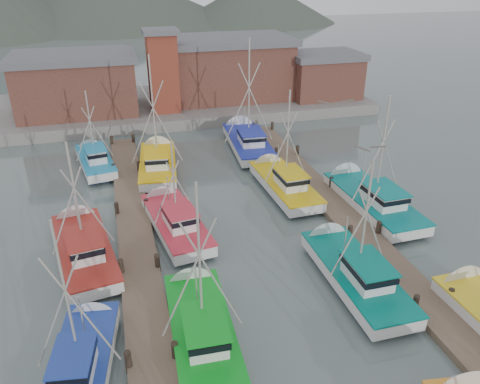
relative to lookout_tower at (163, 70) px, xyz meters
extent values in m
plane|color=#475653|center=(2.00, -33.00, -5.55)|extent=(260.00, 260.00, 0.00)
cube|color=brown|center=(-5.00, -29.00, -5.35)|extent=(2.20, 46.00, 0.40)
cylinder|color=black|center=(-6.00, -35.00, -5.10)|extent=(0.30, 0.30, 1.50)
cylinder|color=black|center=(-6.00, -28.00, -5.10)|extent=(0.30, 0.30, 1.50)
cylinder|color=black|center=(-6.00, -21.00, -5.10)|extent=(0.30, 0.30, 1.50)
cylinder|color=black|center=(-6.00, -14.00, -5.10)|extent=(0.30, 0.30, 1.50)
cylinder|color=black|center=(-6.00, -7.00, -5.10)|extent=(0.30, 0.30, 1.50)
cylinder|color=black|center=(-4.00, -35.00, -5.10)|extent=(0.30, 0.30, 1.50)
cylinder|color=black|center=(-4.00, -28.00, -5.10)|extent=(0.30, 0.30, 1.50)
cylinder|color=black|center=(-4.00, -21.00, -5.10)|extent=(0.30, 0.30, 1.50)
cylinder|color=black|center=(-4.00, -14.00, -5.10)|extent=(0.30, 0.30, 1.50)
cylinder|color=black|center=(-4.00, -7.00, -5.10)|extent=(0.30, 0.30, 1.50)
cube|color=brown|center=(9.00, -29.00, -5.35)|extent=(2.20, 46.00, 0.40)
cylinder|color=black|center=(8.00, -35.00, -5.10)|extent=(0.30, 0.30, 1.50)
cylinder|color=black|center=(8.00, -28.00, -5.10)|extent=(0.30, 0.30, 1.50)
cylinder|color=black|center=(8.00, -21.00, -5.10)|extent=(0.30, 0.30, 1.50)
cylinder|color=black|center=(8.00, -14.00, -5.10)|extent=(0.30, 0.30, 1.50)
cylinder|color=black|center=(8.00, -7.00, -5.10)|extent=(0.30, 0.30, 1.50)
cylinder|color=black|center=(10.00, -35.00, -5.10)|extent=(0.30, 0.30, 1.50)
cylinder|color=black|center=(10.00, -28.00, -5.10)|extent=(0.30, 0.30, 1.50)
cylinder|color=black|center=(10.00, -21.00, -5.10)|extent=(0.30, 0.30, 1.50)
cylinder|color=black|center=(10.00, -14.00, -5.10)|extent=(0.30, 0.30, 1.50)
cylinder|color=black|center=(10.00, -7.00, -5.10)|extent=(0.30, 0.30, 1.50)
cube|color=gray|center=(2.00, 4.00, -4.95)|extent=(44.00, 16.00, 1.20)
cube|color=brown|center=(-9.00, 2.00, -1.60)|extent=(12.00, 8.00, 5.50)
cube|color=slate|center=(-9.00, 2.00, 1.50)|extent=(12.72, 8.48, 0.70)
cube|color=brown|center=(8.00, 4.00, -1.25)|extent=(14.00, 9.00, 6.20)
cube|color=slate|center=(8.00, 4.00, 2.20)|extent=(14.84, 9.54, 0.70)
cube|color=brown|center=(19.00, 1.00, -2.10)|extent=(8.00, 6.00, 4.50)
cube|color=slate|center=(19.00, 1.00, 0.50)|extent=(8.48, 6.36, 0.70)
cube|color=maroon|center=(0.00, 0.00, -0.35)|extent=(3.00, 3.00, 8.00)
cube|color=slate|center=(0.00, 0.00, 3.90)|extent=(3.60, 3.60, 0.50)
cone|color=#3F473B|center=(-3.00, 97.00, -5.55)|extent=(140.00, 140.00, 30.00)
cone|color=#3F473B|center=(37.00, 87.00, -5.55)|extent=(90.00, 90.00, 24.00)
cube|color=black|center=(-2.62, -34.20, -5.50)|extent=(2.65, 7.35, 0.70)
cube|color=silver|center=(-2.62, -34.20, -4.85)|extent=(3.01, 8.35, 0.80)
cube|color=#09981D|center=(-2.62, -34.20, -4.47)|extent=(3.10, 8.43, 0.10)
cone|color=silver|center=(-2.46, -30.08, -5.00)|extent=(2.62, 1.20, 2.58)
cube|color=silver|center=(-2.66, -35.19, -3.90)|extent=(1.76, 2.54, 1.10)
cube|color=black|center=(-2.66, -35.19, -3.67)|extent=(1.88, 2.79, 0.28)
cube|color=#09981D|center=(-2.66, -35.19, -3.31)|extent=(1.99, 2.96, 0.07)
cylinder|color=#A4A096|center=(-2.63, -34.36, -0.79)|extent=(0.12, 0.12, 7.32)
cylinder|color=#A4A096|center=(-3.16, -34.34, -1.65)|extent=(2.61, 0.19, 5.72)
cylinder|color=#A4A096|center=(-2.10, -34.38, -1.65)|extent=(2.61, 0.19, 5.72)
cylinder|color=#A4A096|center=(-2.56, -32.72, -3.25)|extent=(0.07, 0.07, 2.30)
cube|color=black|center=(6.25, -32.11, -5.50)|extent=(2.49, 7.58, 0.70)
cube|color=silver|center=(6.25, -32.11, -4.85)|extent=(2.83, 8.62, 0.80)
cube|color=#016D5F|center=(6.25, -32.11, -4.47)|extent=(2.92, 8.70, 0.10)
cone|color=silver|center=(6.23, -27.81, -5.00)|extent=(2.69, 1.11, 2.69)
cube|color=silver|center=(6.25, -33.15, -3.90)|extent=(1.75, 2.59, 1.10)
cube|color=black|center=(6.25, -33.15, -3.67)|extent=(1.86, 2.85, 0.28)
cube|color=#016D5F|center=(6.25, -33.15, -3.31)|extent=(1.97, 3.02, 0.07)
cylinder|color=#A4A096|center=(6.25, -32.29, -1.25)|extent=(0.12, 0.12, 6.40)
cylinder|color=#A4A096|center=(5.70, -32.29, -2.00)|extent=(2.29, 0.10, 5.00)
cylinder|color=#A4A096|center=(6.80, -32.28, -2.00)|extent=(2.29, 0.10, 5.00)
cylinder|color=#A4A096|center=(6.24, -30.56, -3.25)|extent=(0.07, 0.07, 2.40)
cube|color=black|center=(-7.90, -34.80, -5.50)|extent=(2.92, 6.44, 0.70)
cube|color=silver|center=(-7.90, -34.80, -4.85)|extent=(3.32, 7.32, 0.80)
cube|color=navy|center=(-7.90, -34.80, -4.47)|extent=(3.39, 7.40, 0.10)
cone|color=silver|center=(-7.38, -31.31, -5.00)|extent=(2.34, 1.41, 2.20)
cube|color=silver|center=(-8.03, -35.63, -3.90)|extent=(1.72, 2.30, 1.10)
cube|color=black|center=(-8.03, -35.63, -3.67)|extent=(1.84, 2.53, 0.28)
cube|color=navy|center=(-8.03, -35.63, -3.31)|extent=(1.95, 2.68, 0.07)
cylinder|color=#A4A096|center=(-7.93, -34.94, -1.07)|extent=(0.12, 0.12, 6.77)
cylinder|color=#A4A096|center=(-8.41, -34.86, -1.86)|extent=(2.40, 0.44, 5.29)
cylinder|color=#A4A096|center=(-7.45, -35.01, -1.86)|extent=(2.40, 0.44, 5.29)
cylinder|color=#A4A096|center=(-7.72, -33.54, -3.25)|extent=(0.07, 0.07, 2.12)
cone|color=silver|center=(11.20, -33.78, -5.00)|extent=(2.79, 1.16, 2.76)
cube|color=black|center=(-2.35, -23.96, -5.50)|extent=(3.35, 7.42, 0.70)
cube|color=silver|center=(-2.35, -23.96, -4.85)|extent=(3.81, 8.43, 0.80)
cube|color=red|center=(-2.35, -23.96, -4.47)|extent=(3.90, 8.52, 0.10)
cone|color=silver|center=(-2.95, -19.94, -5.00)|extent=(2.67, 1.46, 2.54)
cube|color=silver|center=(-2.21, -24.93, -3.90)|extent=(1.98, 2.65, 1.10)
cube|color=black|center=(-2.21, -24.93, -3.67)|extent=(2.12, 2.91, 0.28)
cube|color=red|center=(-2.21, -24.93, -3.31)|extent=(2.25, 3.09, 0.07)
cylinder|color=#A4A096|center=(-2.33, -24.12, -1.85)|extent=(0.13, 0.13, 5.21)
cylinder|color=#A4A096|center=(-2.84, -24.20, -2.46)|extent=(1.87, 0.36, 4.08)
cylinder|color=#A4A096|center=(-1.81, -24.05, -2.46)|extent=(1.87, 0.36, 4.08)
cylinder|color=#A4A096|center=(-2.57, -22.52, -3.25)|extent=(0.08, 0.08, 2.27)
cube|color=black|center=(6.44, -20.40, -5.50)|extent=(2.72, 7.50, 0.70)
cube|color=silver|center=(6.44, -20.40, -4.85)|extent=(3.09, 8.52, 0.80)
cube|color=gold|center=(6.44, -20.40, -4.47)|extent=(3.18, 8.61, 0.10)
cone|color=silver|center=(6.26, -16.20, -5.00)|extent=(2.67, 1.21, 2.63)
cube|color=silver|center=(6.48, -21.41, -3.90)|extent=(1.80, 2.59, 1.10)
cube|color=black|center=(6.48, -21.41, -3.67)|extent=(1.92, 2.85, 0.28)
cube|color=gold|center=(6.48, -21.41, -3.31)|extent=(2.04, 3.02, 0.07)
cylinder|color=#A4A096|center=(6.44, -20.57, -0.98)|extent=(0.12, 0.12, 6.94)
cylinder|color=#A4A096|center=(5.91, -20.59, -1.80)|extent=(2.48, 0.19, 5.42)
cylinder|color=#A4A096|center=(6.98, -20.54, -1.80)|extent=(2.48, 0.19, 5.42)
cylinder|color=#A4A096|center=(6.37, -18.89, -3.25)|extent=(0.07, 0.07, 2.35)
cube|color=black|center=(-8.00, -25.75, -5.50)|extent=(3.65, 7.90, 0.70)
cube|color=silver|center=(-8.00, -25.75, -4.85)|extent=(4.15, 8.98, 0.80)
cube|color=maroon|center=(-8.00, -25.75, -4.47)|extent=(4.25, 9.08, 0.10)
cone|color=silver|center=(-8.69, -21.48, -5.00)|extent=(2.84, 1.52, 2.70)
cube|color=silver|center=(-7.83, -26.77, -3.90)|extent=(2.13, 2.84, 1.10)
cube|color=black|center=(-7.83, -26.77, -3.67)|extent=(2.28, 3.11, 0.28)
cube|color=maroon|center=(-7.83, -26.77, -3.31)|extent=(2.42, 3.30, 0.07)
cylinder|color=#A4A096|center=(-7.97, -25.92, -1.23)|extent=(0.15, 0.15, 6.44)
cylinder|color=#A4A096|center=(-8.56, -26.01, -1.99)|extent=(2.30, 0.47, 5.04)
cylinder|color=#A4A096|center=(-7.38, -25.82, -1.99)|extent=(2.30, 0.47, 5.04)
cylinder|color=#A4A096|center=(-8.25, -24.21, -3.25)|extent=(0.09, 0.09, 2.59)
cube|color=black|center=(11.58, -24.57, -5.50)|extent=(2.99, 8.29, 0.70)
cube|color=silver|center=(11.58, -24.57, -4.85)|extent=(3.40, 9.42, 0.80)
cube|color=#04716E|center=(11.58, -24.57, -4.47)|extent=(3.49, 9.52, 0.10)
cone|color=silver|center=(11.41, -19.92, -5.00)|extent=(2.98, 1.20, 2.95)
cube|color=silver|center=(11.62, -25.69, -3.90)|extent=(2.00, 2.86, 1.10)
cube|color=black|center=(11.62, -25.69, -3.67)|extent=(2.13, 3.15, 0.28)
cube|color=#04716E|center=(11.62, -25.69, -3.31)|extent=(2.26, 3.34, 0.07)
cylinder|color=#A4A096|center=(11.58, -24.76, -0.82)|extent=(0.14, 0.14, 7.27)
cylinder|color=#A4A096|center=(10.96, -24.78, -1.67)|extent=(2.61, 0.19, 5.68)
cylinder|color=#A4A096|center=(12.21, -24.74, -1.67)|extent=(2.61, 0.19, 5.68)
cylinder|color=#A4A096|center=(11.52, -22.90, -3.25)|extent=(0.08, 0.08, 2.73)
cube|color=black|center=(-2.42, -13.91, -5.50)|extent=(3.32, 7.88, 0.70)
cube|color=silver|center=(-2.42, -13.91, -4.85)|extent=(3.78, 8.95, 0.80)
cube|color=yellow|center=(-2.42, -13.91, -4.47)|extent=(3.87, 9.05, 0.10)
cone|color=silver|center=(-1.94, -9.59, -5.00)|extent=(2.82, 1.39, 2.72)
cube|color=silver|center=(-2.54, -14.95, -3.90)|extent=(2.03, 2.79, 1.10)
cube|color=black|center=(-2.54, -14.95, -3.67)|extent=(2.17, 3.06, 0.28)
cube|color=yellow|center=(-2.54, -14.95, -3.31)|extent=(2.31, 3.24, 0.07)
cylinder|color=#A4A096|center=(-2.44, -14.08, -0.14)|extent=(0.13, 0.13, 8.62)
cylinder|color=#A4A096|center=(-3.00, -14.02, -1.15)|extent=(3.05, 0.43, 6.73)
cylinder|color=#A4A096|center=(-1.89, -14.15, -1.15)|extent=(3.05, 0.43, 6.73)
cylinder|color=#A4A096|center=(-2.25, -12.36, -3.25)|extent=(0.08, 0.08, 2.43)
cube|color=black|center=(6.30, -10.89, -5.50)|extent=(3.33, 8.65, 0.70)
cube|color=silver|center=(6.30, -10.89, -4.85)|extent=(3.79, 9.82, 0.80)
cube|color=#1D2B9F|center=(6.30, -10.89, -4.47)|extent=(3.89, 9.93, 0.10)
cone|color=silver|center=(6.63, -6.09, -5.00)|extent=(3.08, 1.30, 3.01)
cube|color=silver|center=(6.22, -12.04, -3.90)|extent=(2.14, 3.02, 1.10)
cube|color=black|center=(6.22, -12.04, -3.67)|extent=(2.28, 3.31, 0.28)
cube|color=#1D2B9F|center=(6.22, -12.04, -3.31)|extent=(2.42, 3.51, 0.07)
cylinder|color=#A4A096|center=(6.29, -11.08, 0.08)|extent=(0.14, 0.14, 9.06)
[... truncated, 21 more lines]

